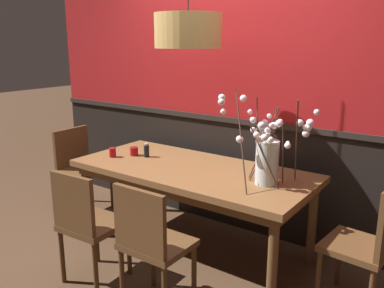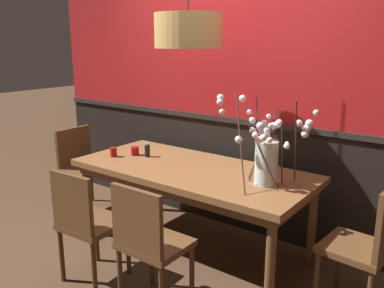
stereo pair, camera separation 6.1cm
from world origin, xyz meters
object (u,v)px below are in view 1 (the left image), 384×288
at_px(chair_head_east_end, 369,241).
at_px(condiment_bottle, 146,150).
at_px(chair_far_side_right, 269,174).
at_px(candle_holder_nearer_edge, 134,151).
at_px(chair_near_side_right, 151,240).
at_px(chair_near_side_left, 87,221).
at_px(chair_head_west_end, 80,164).
at_px(candle_holder_nearer_center, 113,152).
at_px(vase_with_blossoms, 267,155).
at_px(dining_table, 192,177).
at_px(chair_far_side_left, 220,161).
at_px(pendant_lamp, 188,31).

relative_size(chair_head_east_end, condiment_bottle, 7.08).
relative_size(chair_far_side_right, condiment_bottle, 6.93).
relative_size(chair_far_side_right, candle_holder_nearer_edge, 11.22).
height_order(chair_near_side_right, chair_near_side_left, chair_near_side_right).
bearing_deg(chair_head_east_end, chair_far_side_right, 141.99).
relative_size(chair_head_west_end, candle_holder_nearer_center, 10.22).
height_order(chair_head_west_end, chair_near_side_left, chair_near_side_left).
height_order(chair_far_side_right, vase_with_blossoms, vase_with_blossoms).
xyz_separation_m(dining_table, candle_holder_nearer_edge, (-0.66, -0.01, 0.12)).
bearing_deg(dining_table, condiment_bottle, 177.78).
distance_m(chair_far_side_right, chair_far_side_left, 0.58).
xyz_separation_m(chair_far_side_right, chair_head_west_end, (-1.79, -0.87, -0.00)).
distance_m(chair_head_west_end, candle_holder_nearer_center, 0.77).
xyz_separation_m(dining_table, chair_head_west_end, (-1.48, 0.00, -0.15)).
distance_m(chair_near_side_right, pendant_lamp, 1.64).
height_order(chair_near_side_left, pendant_lamp, pendant_lamp).
xyz_separation_m(dining_table, chair_far_side_right, (0.31, 0.87, -0.15)).
bearing_deg(candle_holder_nearer_edge, condiment_bottle, 12.82).
xyz_separation_m(chair_far_side_right, chair_far_side_left, (-0.58, 0.01, 0.03)).
height_order(dining_table, chair_near_side_right, chair_near_side_right).
height_order(chair_near_side_left, chair_far_side_left, chair_far_side_left).
relative_size(candle_holder_nearer_edge, condiment_bottle, 0.62).
distance_m(chair_head_west_end, vase_with_blossoms, 2.22).
bearing_deg(dining_table, chair_head_east_end, -0.77).
bearing_deg(chair_head_west_end, chair_far_side_right, 25.90).
xyz_separation_m(chair_far_side_left, candle_holder_nearer_edge, (-0.40, -0.90, 0.24)).
bearing_deg(pendant_lamp, dining_table, 6.45).
xyz_separation_m(chair_near_side_left, candle_holder_nearer_edge, (-0.35, 0.88, 0.28)).
bearing_deg(chair_head_east_end, chair_far_side_left, 152.19).
height_order(vase_with_blossoms, pendant_lamp, pendant_lamp).
bearing_deg(chair_near_side_left, condiment_bottle, 103.64).
relative_size(dining_table, pendant_lamp, 2.03).
bearing_deg(chair_near_side_left, candle_holder_nearer_edge, 111.72).
bearing_deg(chair_head_east_end, pendant_lamp, 179.41).
relative_size(chair_head_east_end, candle_holder_nearer_center, 10.68).
distance_m(chair_near_side_right, vase_with_blossoms, 1.06).
bearing_deg(chair_far_side_right, vase_with_blossoms, -66.47).
distance_m(chair_near_side_left, vase_with_blossoms, 1.42).
height_order(chair_far_side_left, chair_head_east_end, chair_far_side_left).
bearing_deg(chair_far_side_left, condiment_bottle, -107.09).
distance_m(chair_head_east_end, vase_with_blossoms, 0.89).
relative_size(dining_table, chair_head_east_end, 2.22).
relative_size(vase_with_blossoms, candle_holder_nearer_center, 8.03).
bearing_deg(pendant_lamp, chair_head_west_end, 179.64).
bearing_deg(chair_near_side_left, chair_head_east_end, 26.31).
distance_m(chair_head_west_end, pendant_lamp, 1.98).
xyz_separation_m(chair_head_west_end, chair_head_east_end, (2.93, -0.02, 0.00)).
distance_m(chair_far_side_right, chair_near_side_left, 1.87).
bearing_deg(condiment_bottle, pendant_lamp, -2.88).
bearing_deg(candle_holder_nearer_edge, chair_near_side_right, -41.92).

